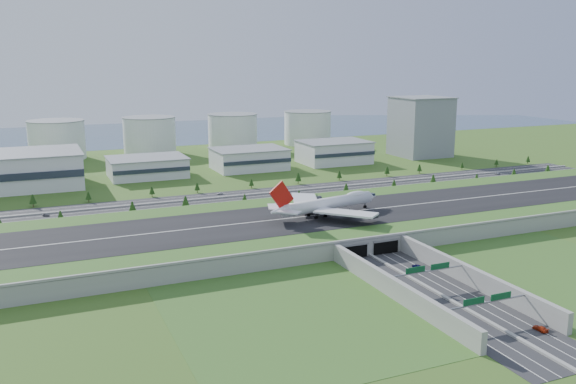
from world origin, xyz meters
name	(u,v)px	position (x,y,z in m)	size (l,w,h in m)	color
ground	(323,229)	(0.00, 0.00, 0.00)	(1200.00, 1200.00, 0.00)	#305A1C
airfield_deck	(323,222)	(0.00, -0.09, 4.12)	(520.00, 100.00, 9.20)	gray
underpass_road	(434,284)	(0.00, -99.42, 3.43)	(38.80, 120.40, 8.00)	#28282B
sign_gantry_near	(428,272)	(0.00, -95.04, 6.95)	(38.70, 0.70, 9.80)	gray
sign_gantry_far	(487,303)	(0.00, -130.04, 6.95)	(38.70, 0.70, 9.80)	gray
north_expressway	(261,194)	(0.00, 95.00, 0.06)	(560.00, 36.00, 0.12)	#28282B
tree_row	(256,188)	(-3.49, 95.32, 4.73)	(502.14, 48.71, 8.42)	#3D2819
hangar_mid_a	(147,167)	(-60.00, 190.00, 7.50)	(58.00, 42.00, 15.00)	silver
hangar_mid_b	(249,159)	(25.00, 190.00, 8.50)	(58.00, 42.00, 17.00)	silver
hangar_mid_c	(334,152)	(105.00, 190.00, 9.50)	(58.00, 42.00, 19.00)	silver
office_tower	(421,127)	(200.00, 195.00, 27.50)	(46.00, 46.00, 55.00)	gray
fuel_tank_a	(57,140)	(-120.00, 310.00, 17.50)	(50.00, 50.00, 35.00)	silver
fuel_tank_b	(150,136)	(-35.00, 310.00, 17.50)	(50.00, 50.00, 35.00)	silver
fuel_tank_c	(233,132)	(50.00, 310.00, 17.50)	(50.00, 50.00, 35.00)	silver
fuel_tank_d	(308,128)	(135.00, 310.00, 17.50)	(50.00, 50.00, 35.00)	silver
bay_water	(153,133)	(0.00, 480.00, 0.03)	(1200.00, 260.00, 0.06)	#38506A
boeing_747	(327,204)	(1.60, -1.38, 14.41)	(72.57, 67.93, 22.68)	white
car_0	(391,278)	(-8.91, -81.91, 0.92)	(1.88, 4.68, 1.60)	silver
car_1	(436,309)	(-10.53, -115.27, 0.78)	(1.39, 3.98, 1.31)	silver
car_2	(417,266)	(10.31, -73.53, 0.89)	(2.56, 5.54, 1.54)	#0E0F47
car_3	(540,328)	(11.77, -143.54, 0.98)	(2.40, 5.89, 1.71)	#AF2C10
car_4	(46,215)	(-138.13, 88.89, 0.79)	(1.58, 3.92, 1.34)	slate
car_5	(275,189)	(12.80, 101.68, 0.93)	(1.71, 4.91, 1.62)	black
car_6	(497,173)	(200.72, 88.94, 0.88)	(2.51, 5.45, 1.52)	silver
car_7	(220,193)	(-26.69, 105.27, 0.78)	(1.85, 4.55, 1.32)	silver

